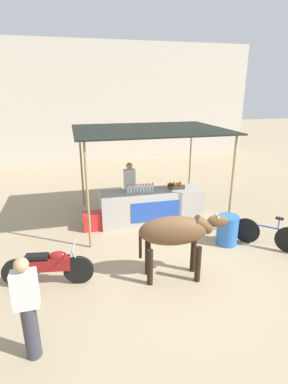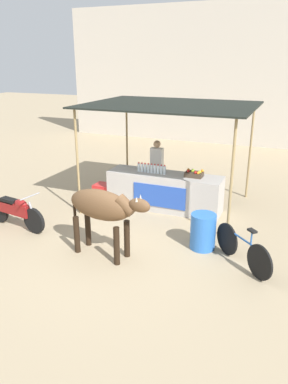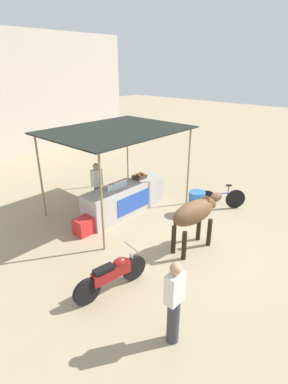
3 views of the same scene
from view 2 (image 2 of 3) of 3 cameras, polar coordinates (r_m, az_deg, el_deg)
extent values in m
plane|color=tan|center=(8.17, -2.18, -7.83)|extent=(60.00, 60.00, 0.00)
cube|color=beige|center=(17.90, 13.30, 16.86)|extent=(16.00, 0.50, 6.12)
cube|color=#B2ADA8|center=(9.85, 3.13, 0.11)|extent=(3.00, 0.80, 0.96)
cube|color=#264CB2|center=(9.49, 2.30, -0.65)|extent=(1.40, 0.02, 0.58)
cube|color=black|center=(9.64, 3.99, 13.11)|extent=(4.20, 3.20, 0.04)
cylinder|color=#997F51|center=(9.42, -10.09, 4.39)|extent=(0.06, 0.06, 2.68)
cylinder|color=#997F51|center=(8.09, 13.18, 1.66)|extent=(0.06, 0.06, 2.68)
cylinder|color=#997F51|center=(11.87, -2.62, 7.81)|extent=(0.06, 0.06, 2.68)
cylinder|color=#997F51|center=(10.85, 15.87, 5.95)|extent=(0.06, 0.06, 2.68)
cylinder|color=silver|center=(9.88, -0.80, 3.78)|extent=(0.07, 0.07, 0.22)
cylinder|color=red|center=(9.85, -0.80, 4.48)|extent=(0.04, 0.04, 0.03)
cylinder|color=silver|center=(9.84, -0.31, 3.73)|extent=(0.07, 0.07, 0.22)
cylinder|color=red|center=(9.81, -0.32, 4.43)|extent=(0.04, 0.04, 0.03)
cylinder|color=silver|center=(9.81, 0.17, 3.67)|extent=(0.07, 0.07, 0.22)
cylinder|color=red|center=(9.78, 0.17, 4.37)|extent=(0.04, 0.04, 0.03)
cylinder|color=silver|center=(9.78, 0.66, 3.61)|extent=(0.07, 0.07, 0.22)
cylinder|color=red|center=(9.74, 0.66, 4.32)|extent=(0.04, 0.04, 0.03)
cylinder|color=silver|center=(9.75, 1.15, 3.56)|extent=(0.07, 0.07, 0.22)
cylinder|color=red|center=(9.71, 1.16, 4.27)|extent=(0.04, 0.04, 0.03)
cylinder|color=silver|center=(9.72, 1.65, 3.50)|extent=(0.07, 0.07, 0.22)
cylinder|color=red|center=(9.68, 1.65, 4.21)|extent=(0.04, 0.04, 0.03)
cylinder|color=silver|center=(9.68, 2.14, 3.44)|extent=(0.07, 0.07, 0.22)
cylinder|color=red|center=(9.65, 2.15, 4.16)|extent=(0.04, 0.04, 0.03)
cylinder|color=silver|center=(9.65, 2.64, 3.39)|extent=(0.07, 0.07, 0.22)
cylinder|color=red|center=(9.62, 2.66, 4.10)|extent=(0.04, 0.04, 0.03)
cylinder|color=silver|center=(9.63, 3.15, 3.33)|extent=(0.07, 0.07, 0.22)
cylinder|color=red|center=(9.59, 3.16, 4.04)|extent=(0.04, 0.04, 0.03)
cube|color=#3F3326|center=(9.52, 7.63, 2.68)|extent=(0.44, 0.32, 0.12)
sphere|color=#8CB22D|center=(9.52, 7.39, 3.23)|extent=(0.08, 0.08, 0.08)
sphere|color=orange|center=(9.59, 6.77, 3.39)|extent=(0.08, 0.08, 0.08)
sphere|color=#B21E19|center=(9.49, 6.77, 3.21)|extent=(0.08, 0.08, 0.08)
sphere|color=#B21E19|center=(9.38, 7.85, 2.97)|extent=(0.08, 0.08, 0.08)
sphere|color=orange|center=(9.35, 8.25, 2.90)|extent=(0.08, 0.08, 0.08)
sphere|color=orange|center=(9.56, 8.88, 3.22)|extent=(0.08, 0.08, 0.08)
sphere|color=orange|center=(9.44, 8.54, 3.03)|extent=(0.08, 0.08, 0.08)
sphere|color=#8CB22D|center=(9.43, 8.47, 3.02)|extent=(0.08, 0.08, 0.08)
sphere|color=#8CB22D|center=(9.56, 7.48, 3.30)|extent=(0.08, 0.08, 0.08)
cylinder|color=#383842|center=(10.70, 1.93, 1.49)|extent=(0.22, 0.22, 0.88)
cube|color=silver|center=(10.50, 1.98, 5.23)|extent=(0.34, 0.20, 0.56)
sphere|color=tan|center=(10.41, 2.00, 7.31)|extent=(0.20, 0.20, 0.20)
cube|color=red|center=(10.51, -5.90, -0.09)|extent=(0.60, 0.44, 0.48)
cylinder|color=blue|center=(7.91, 8.98, -5.94)|extent=(0.53, 0.53, 0.76)
ellipsoid|color=brown|center=(7.35, -6.69, -1.94)|extent=(1.46, 0.70, 0.60)
cylinder|color=black|center=(7.51, -2.62, -7.10)|extent=(0.12, 0.12, 0.78)
cylinder|color=black|center=(7.24, -4.19, -8.21)|extent=(0.12, 0.12, 0.78)
cylinder|color=black|center=(8.03, -8.54, -5.45)|extent=(0.12, 0.12, 0.78)
cylinder|color=black|center=(7.78, -10.21, -6.41)|extent=(0.12, 0.12, 0.78)
cylinder|color=brown|center=(6.99, -2.80, -2.05)|extent=(0.48, 0.30, 0.41)
ellipsoid|color=brown|center=(6.82, -0.69, -2.05)|extent=(0.47, 0.28, 0.26)
cone|color=beige|center=(6.84, -0.54, -0.74)|extent=(0.05, 0.05, 0.10)
cone|color=beige|center=(6.73, -1.15, -1.10)|extent=(0.05, 0.05, 0.10)
cylinder|color=black|center=(7.84, -10.52, -2.85)|extent=(0.06, 0.06, 0.60)
cylinder|color=black|center=(8.87, -16.41, -4.23)|extent=(0.61, 0.17, 0.60)
cube|color=maroon|center=(9.23, -19.06, -2.36)|extent=(0.92, 0.31, 0.28)
ellipsoid|color=maroon|center=(9.01, -18.26, -1.70)|extent=(0.39, 0.25, 0.20)
cube|color=black|center=(9.31, -19.89, -1.22)|extent=(0.46, 0.24, 0.10)
cylinder|color=#99999E|center=(8.69, -17.00, -0.65)|extent=(0.11, 0.55, 0.03)
cylinder|color=#99999E|center=(8.81, -16.63, -3.01)|extent=(0.21, 0.08, 0.49)
cylinder|color=black|center=(7.80, 12.53, -7.00)|extent=(0.50, 0.49, 0.66)
cylinder|color=black|center=(7.12, 17.20, -10.19)|extent=(0.50, 0.49, 0.66)
cylinder|color=#2659A5|center=(7.35, 14.90, -7.02)|extent=(0.63, 0.62, 0.04)
cylinder|color=#2659A5|center=(7.15, 16.05, -6.85)|extent=(0.03, 0.03, 0.28)
cube|color=black|center=(7.08, 16.17, -5.69)|extent=(0.20, 0.20, 0.04)
camera|label=1|loc=(5.34, -59.55, 10.06)|focal=28.00mm
camera|label=3|loc=(9.55, -56.00, 16.07)|focal=28.00mm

